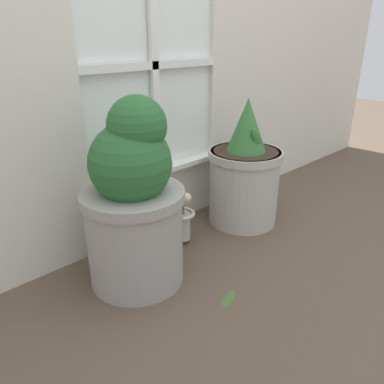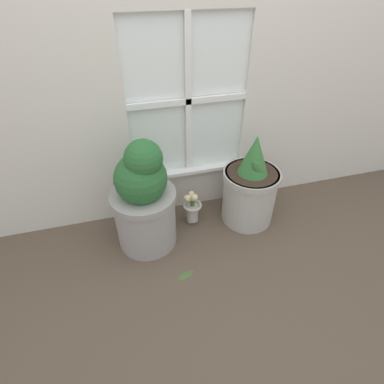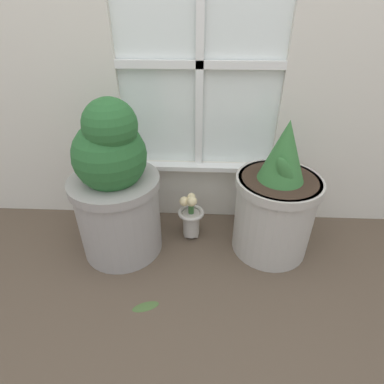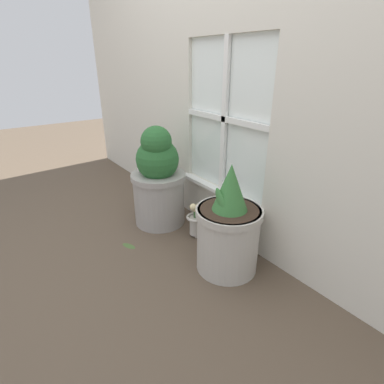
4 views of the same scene
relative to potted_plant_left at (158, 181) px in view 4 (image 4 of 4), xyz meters
The scene contains 6 objects.
ground_plane 0.61m from the potted_plant_left, 44.08° to the right, with size 10.00×10.00×0.00m, color brown.
wall_with_window 1.04m from the potted_plant_left, 41.29° to the left, with size 4.40×0.10×2.50m.
potted_plant_left is the anchor object (origin of this frame).
potted_plant_right 0.73m from the potted_plant_left, ahead, with size 0.38×0.38×0.67m.
flower_vase 0.41m from the potted_plant_left, 16.21° to the left, with size 0.13×0.13×0.27m.
fallen_leaf 0.52m from the potted_plant_left, 64.27° to the right, with size 0.12×0.08×0.01m.
Camera 4 is at (1.45, -0.67, 1.17)m, focal length 28.00 mm.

